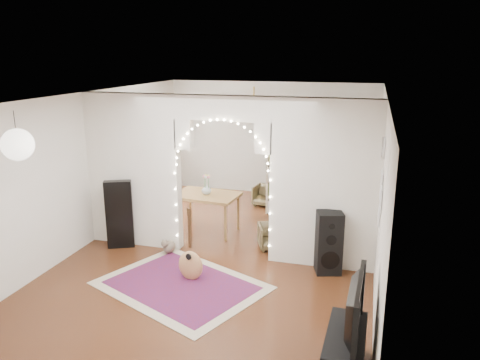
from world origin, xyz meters
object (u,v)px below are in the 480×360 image
(acoustic_guitar, at_px, (190,254))
(dining_chair_right, at_px, (272,236))
(dining_table, at_px, (207,198))
(dining_chair_left, at_px, (265,195))
(media_console, at_px, (345,354))
(bookcase, at_px, (301,182))
(floor_speaker, at_px, (329,243))

(acoustic_guitar, bearing_deg, dining_chair_right, 74.73)
(dining_table, distance_m, dining_chair_right, 1.52)
(dining_chair_left, bearing_deg, media_console, -60.45)
(bookcase, xyz_separation_m, dining_chair_right, (-0.21, -1.87, -0.51))
(acoustic_guitar, relative_size, dining_chair_right, 2.02)
(acoustic_guitar, distance_m, floor_speaker, 2.15)
(media_console, distance_m, bookcase, 5.15)
(dining_table, bearing_deg, floor_speaker, -19.84)
(acoustic_guitar, bearing_deg, dining_chair_left, 102.21)
(acoustic_guitar, relative_size, floor_speaker, 0.98)
(floor_speaker, relative_size, media_console, 1.00)
(dining_chair_right, bearing_deg, media_console, -86.28)
(acoustic_guitar, bearing_deg, floor_speaker, 39.33)
(floor_speaker, xyz_separation_m, dining_chair_left, (-1.69, 3.01, -0.27))
(bookcase, distance_m, dining_chair_right, 1.95)
(floor_speaker, height_order, dining_chair_right, floor_speaker)
(bookcase, relative_size, dining_table, 1.16)
(dining_table, relative_size, dining_chair_right, 2.63)
(dining_table, bearing_deg, bookcase, 47.20)
(bookcase, distance_m, dining_table, 2.14)
(dining_chair_left, xyz_separation_m, dining_chair_right, (0.65, -2.33, -0.01))
(acoustic_guitar, height_order, dining_table, acoustic_guitar)
(acoustic_guitar, distance_m, dining_chair_right, 1.80)
(dining_table, bearing_deg, dining_chair_right, -12.65)
(acoustic_guitar, relative_size, dining_table, 0.77)
(acoustic_guitar, xyz_separation_m, bookcase, (1.15, 3.39, 0.31))
(dining_chair_left, relative_size, dining_chair_right, 1.05)
(acoustic_guitar, distance_m, bookcase, 3.59)
(bookcase, height_order, dining_chair_left, bookcase)
(acoustic_guitar, height_order, bookcase, bookcase)
(media_console, relative_size, dining_chair_left, 1.98)
(floor_speaker, bearing_deg, dining_chair_right, 130.33)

